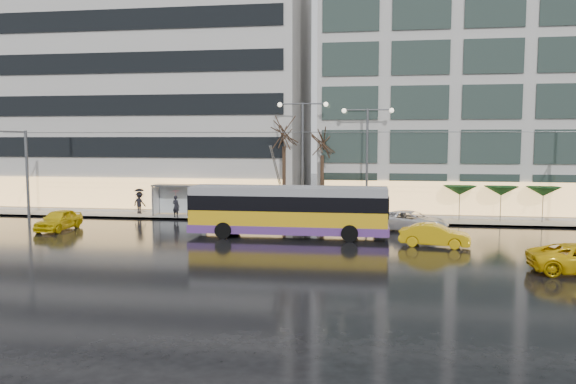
% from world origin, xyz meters
% --- Properties ---
extents(ground, '(140.00, 140.00, 0.00)m').
position_xyz_m(ground, '(0.00, 0.00, 0.00)').
color(ground, black).
rests_on(ground, ground).
extents(sidewalk, '(80.00, 10.00, 0.15)m').
position_xyz_m(sidewalk, '(2.00, 14.00, 0.07)').
color(sidewalk, gray).
rests_on(sidewalk, ground).
extents(kerb, '(80.00, 0.10, 0.15)m').
position_xyz_m(kerb, '(2.00, 9.05, 0.07)').
color(kerb, slate).
rests_on(kerb, ground).
extents(building_left, '(34.00, 14.00, 22.00)m').
position_xyz_m(building_left, '(-16.00, 19.00, 11.15)').
color(building_left, '#B7B3AE').
rests_on(building_left, sidewalk).
extents(building_right, '(32.00, 14.00, 25.00)m').
position_xyz_m(building_right, '(19.00, 19.00, 12.65)').
color(building_right, '#B7B3AE').
rests_on(building_right, sidewalk).
extents(trolleybus, '(12.79, 5.02, 5.92)m').
position_xyz_m(trolleybus, '(2.08, 2.80, 1.60)').
color(trolleybus, gold).
rests_on(trolleybus, ground).
extents(catenary, '(42.24, 5.12, 7.00)m').
position_xyz_m(catenary, '(1.00, 7.94, 4.25)').
color(catenary, '#595B60').
rests_on(catenary, ground).
extents(bus_shelter, '(4.20, 1.60, 2.51)m').
position_xyz_m(bus_shelter, '(-8.38, 10.69, 1.96)').
color(bus_shelter, '#595B60').
rests_on(bus_shelter, sidewalk).
extents(street_lamp_near, '(3.96, 0.36, 9.03)m').
position_xyz_m(street_lamp_near, '(2.00, 10.80, 5.99)').
color(street_lamp_near, '#595B60').
rests_on(street_lamp_near, sidewalk).
extents(street_lamp_far, '(3.96, 0.36, 8.53)m').
position_xyz_m(street_lamp_far, '(7.00, 10.80, 5.71)').
color(street_lamp_far, '#595B60').
rests_on(street_lamp_far, sidewalk).
extents(tree_a, '(3.20, 3.20, 8.40)m').
position_xyz_m(tree_a, '(0.50, 11.00, 7.09)').
color(tree_a, black).
rests_on(tree_a, sidewalk).
extents(tree_b, '(3.20, 3.20, 7.70)m').
position_xyz_m(tree_b, '(3.50, 11.20, 6.40)').
color(tree_b, black).
rests_on(tree_b, sidewalk).
extents(parasol_a, '(2.50, 2.50, 2.65)m').
position_xyz_m(parasol_a, '(14.00, 11.00, 2.45)').
color(parasol_a, '#595B60').
rests_on(parasol_a, sidewalk).
extents(parasol_b, '(2.50, 2.50, 2.65)m').
position_xyz_m(parasol_b, '(17.00, 11.00, 2.45)').
color(parasol_b, '#595B60').
rests_on(parasol_b, sidewalk).
extents(parasol_c, '(2.50, 2.50, 2.65)m').
position_xyz_m(parasol_c, '(20.00, 11.00, 2.45)').
color(parasol_c, '#595B60').
rests_on(parasol_c, sidewalk).
extents(taxi_a, '(1.73, 4.23, 1.44)m').
position_xyz_m(taxi_a, '(-14.13, 3.01, 0.72)').
color(taxi_a, yellow).
rests_on(taxi_a, ground).
extents(taxi_b, '(4.27, 2.16, 1.34)m').
position_xyz_m(taxi_b, '(11.13, 0.82, 0.67)').
color(taxi_b, '#D9A60B').
rests_on(taxi_b, ground).
extents(sedan_silver, '(5.51, 3.86, 1.40)m').
position_xyz_m(sedan_silver, '(10.13, 6.29, 0.70)').
color(sedan_silver, silver).
rests_on(sedan_silver, ground).
extents(pedestrian_a, '(1.22, 1.24, 2.19)m').
position_xyz_m(pedestrian_a, '(-7.91, 9.40, 1.58)').
color(pedestrian_a, black).
rests_on(pedestrian_a, sidewalk).
extents(pedestrian_b, '(1.05, 0.97, 1.74)m').
position_xyz_m(pedestrian_b, '(-3.46, 10.10, 1.02)').
color(pedestrian_b, black).
rests_on(pedestrian_b, sidewalk).
extents(pedestrian_c, '(1.31, 1.03, 2.11)m').
position_xyz_m(pedestrian_c, '(-11.71, 11.17, 1.27)').
color(pedestrian_c, black).
rests_on(pedestrian_c, sidewalk).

